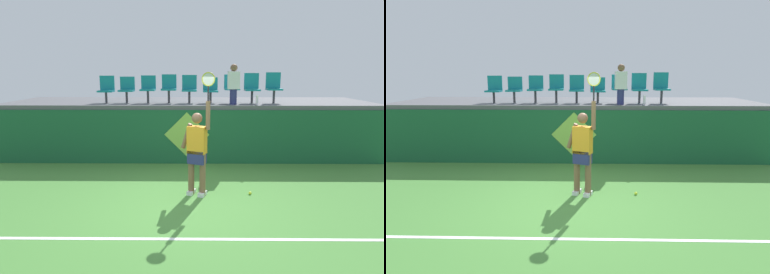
% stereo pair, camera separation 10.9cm
% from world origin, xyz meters
% --- Properties ---
extents(ground_plane, '(40.00, 40.00, 0.00)m').
position_xyz_m(ground_plane, '(0.00, 0.00, 0.00)').
color(ground_plane, '#478438').
extents(court_back_wall, '(11.25, 0.20, 1.54)m').
position_xyz_m(court_back_wall, '(0.00, 3.04, 0.77)').
color(court_back_wall, '#195633').
rests_on(court_back_wall, ground_plane).
extents(spectator_platform, '(11.25, 3.00, 0.12)m').
position_xyz_m(spectator_platform, '(0.00, 4.49, 1.60)').
color(spectator_platform, '#56565B').
rests_on(spectator_platform, court_back_wall).
extents(court_baseline_stripe, '(10.12, 0.08, 0.01)m').
position_xyz_m(court_baseline_stripe, '(0.00, -1.39, 0.00)').
color(court_baseline_stripe, white).
rests_on(court_baseline_stripe, ground_plane).
extents(tennis_player, '(0.71, 0.39, 2.59)m').
position_xyz_m(tennis_player, '(0.22, 0.52, 1.00)').
color(tennis_player, white).
rests_on(tennis_player, ground_plane).
extents(tennis_ball, '(0.07, 0.07, 0.07)m').
position_xyz_m(tennis_ball, '(1.36, 0.54, 0.03)').
color(tennis_ball, '#D1E533').
rests_on(tennis_ball, ground_plane).
extents(water_bottle, '(0.07, 0.07, 0.27)m').
position_xyz_m(water_bottle, '(1.93, 3.22, 1.80)').
color(water_bottle, white).
rests_on(water_bottle, spectator_platform).
extents(stadium_chair_0, '(0.44, 0.42, 0.81)m').
position_xyz_m(stadium_chair_0, '(-2.50, 3.81, 2.10)').
color(stadium_chair_0, '#38383D').
rests_on(stadium_chair_0, spectator_platform).
extents(stadium_chair_1, '(0.44, 0.42, 0.78)m').
position_xyz_m(stadium_chair_1, '(-1.88, 3.81, 2.09)').
color(stadium_chair_1, '#38383D').
rests_on(stadium_chair_1, spectator_platform).
extents(stadium_chair_2, '(0.44, 0.42, 0.82)m').
position_xyz_m(stadium_chair_2, '(-1.24, 3.81, 2.12)').
color(stadium_chair_2, '#38383D').
rests_on(stadium_chair_2, spectator_platform).
extents(stadium_chair_3, '(0.44, 0.42, 0.85)m').
position_xyz_m(stadium_chair_3, '(-0.61, 3.81, 2.14)').
color(stadium_chair_3, '#38383D').
rests_on(stadium_chair_3, spectator_platform).
extents(stadium_chair_4, '(0.44, 0.42, 0.83)m').
position_xyz_m(stadium_chair_4, '(-0.00, 3.81, 2.12)').
color(stadium_chair_4, '#38383D').
rests_on(stadium_chair_4, spectator_platform).
extents(stadium_chair_5, '(0.44, 0.42, 0.76)m').
position_xyz_m(stadium_chair_5, '(0.63, 3.80, 2.08)').
color(stadium_chair_5, '#38383D').
rests_on(stadium_chair_5, spectator_platform).
extents(stadium_chair_6, '(0.44, 0.42, 0.84)m').
position_xyz_m(stadium_chair_6, '(1.27, 3.81, 2.14)').
color(stadium_chair_6, '#38383D').
rests_on(stadium_chair_6, spectator_platform).
extents(stadium_chair_7, '(0.44, 0.42, 0.89)m').
position_xyz_m(stadium_chair_7, '(1.87, 3.81, 2.14)').
color(stadium_chair_7, '#38383D').
rests_on(stadium_chair_7, spectator_platform).
extents(stadium_chair_8, '(0.44, 0.42, 0.91)m').
position_xyz_m(stadium_chair_8, '(2.53, 3.81, 2.16)').
color(stadium_chair_8, '#38383D').
rests_on(stadium_chair_8, spectator_platform).
extents(spectator_0, '(0.34, 0.21, 1.14)m').
position_xyz_m(spectator_0, '(1.27, 3.35, 2.26)').
color(spectator_0, navy).
rests_on(spectator_0, spectator_platform).
extents(wall_signage_mount, '(1.27, 0.01, 1.48)m').
position_xyz_m(wall_signage_mount, '(-0.05, 2.93, 0.00)').
color(wall_signage_mount, '#195633').
rests_on(wall_signage_mount, ground_plane).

